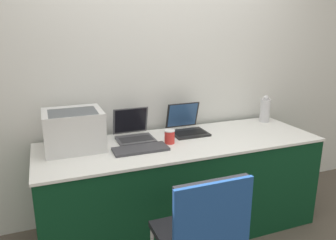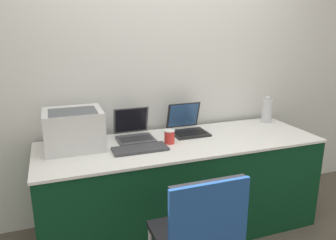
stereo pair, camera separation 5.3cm
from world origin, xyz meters
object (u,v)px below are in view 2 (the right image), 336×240
object	(u,v)px
coffee_cup	(169,137)
metal_pitcher	(267,110)
laptop_left	(134,132)
external_keyboard	(140,149)
chair	(200,231)
printer	(74,128)
laptop_right	(187,126)

from	to	relation	value
coffee_cup	metal_pitcher	bearing A→B (deg)	12.82
laptop_left	external_keyboard	size ratio (longest dim) A/B	0.72
metal_pitcher	chair	xyz separation A→B (m)	(-1.24, -1.12, -0.33)
printer	external_keyboard	size ratio (longest dim) A/B	1.04
metal_pitcher	external_keyboard	bearing A→B (deg)	-166.83
coffee_cup	chair	distance (m)	0.92
laptop_right	external_keyboard	distance (m)	0.58
laptop_right	metal_pitcher	bearing A→B (deg)	2.87
printer	laptop_right	world-z (taller)	printer
printer	laptop_right	xyz separation A→B (m)	(0.96, 0.06, -0.11)
external_keyboard	coffee_cup	world-z (taller)	coffee_cup
external_keyboard	metal_pitcher	xyz separation A→B (m)	(1.36, 0.32, 0.11)
external_keyboard	laptop_right	bearing A→B (deg)	28.57
laptop_right	chair	world-z (taller)	laptop_right
coffee_cup	printer	bearing A→B (deg)	168.31
printer	laptop_right	distance (m)	0.97
printer	external_keyboard	bearing A→B (deg)	-25.37
laptop_right	coffee_cup	xyz separation A→B (m)	(-0.25, -0.21, -0.00)
external_keyboard	coffee_cup	bearing A→B (deg)	14.62
external_keyboard	coffee_cup	size ratio (longest dim) A/B	3.79
laptop_left	metal_pitcher	size ratio (longest dim) A/B	1.14
laptop_left	chair	world-z (taller)	laptop_left
printer	laptop_right	size ratio (longest dim) A/B	1.36
printer	laptop_left	xyz separation A→B (m)	(0.48, 0.06, -0.11)
printer	chair	distance (m)	1.23
external_keyboard	printer	bearing A→B (deg)	154.63
printer	laptop_left	distance (m)	0.50
laptop_left	chair	distance (m)	1.12
laptop_left	coffee_cup	world-z (taller)	laptop_left
metal_pitcher	laptop_left	bearing A→B (deg)	-178.31
laptop_right	external_keyboard	world-z (taller)	laptop_right
coffee_cup	chair	bearing A→B (deg)	-99.07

